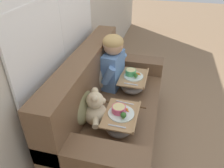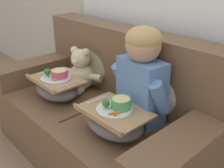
% 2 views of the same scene
% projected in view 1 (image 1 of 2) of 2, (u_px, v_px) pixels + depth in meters
% --- Properties ---
extents(ground_plane, '(14.00, 14.00, 0.00)m').
position_uv_depth(ground_plane, '(115.00, 135.00, 2.47)').
color(ground_plane, '#8E7051').
extents(wall_back_with_window, '(8.00, 0.08, 2.60)m').
position_uv_depth(wall_back_with_window, '(55.00, 15.00, 1.87)').
color(wall_back_with_window, beige).
rests_on(wall_back_with_window, ground_plane).
extents(couch, '(1.70, 0.85, 0.96)m').
position_uv_depth(couch, '(109.00, 110.00, 2.30)').
color(couch, brown).
rests_on(couch, ground_plane).
extents(throw_pillow_behind_child, '(0.42, 0.20, 0.43)m').
position_uv_depth(throw_pillow_behind_child, '(102.00, 69.00, 2.42)').
color(throw_pillow_behind_child, '#C1B293').
rests_on(throw_pillow_behind_child, couch).
extents(throw_pillow_behind_teddy, '(0.38, 0.18, 0.39)m').
position_uv_depth(throw_pillow_behind_teddy, '(82.00, 103.00, 1.91)').
color(throw_pillow_behind_teddy, '#898456').
rests_on(throw_pillow_behind_teddy, couch).
extents(child_figure, '(0.44, 0.23, 0.61)m').
position_uv_depth(child_figure, '(113.00, 59.00, 2.32)').
color(child_figure, '#5B84BC').
rests_on(child_figure, couch).
extents(teddy_bear, '(0.37, 0.27, 0.35)m').
position_uv_depth(teddy_bear, '(96.00, 110.00, 1.91)').
color(teddy_bear, beige).
rests_on(teddy_bear, couch).
extents(lap_tray_child, '(0.41, 0.29, 0.23)m').
position_uv_depth(lap_tray_child, '(133.00, 82.00, 2.41)').
color(lap_tray_child, slate).
rests_on(lap_tray_child, child_figure).
extents(lap_tray_teddy, '(0.40, 0.29, 0.22)m').
position_uv_depth(lap_tray_teddy, '(121.00, 120.00, 1.90)').
color(lap_tray_teddy, slate).
rests_on(lap_tray_teddy, teddy_bear).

